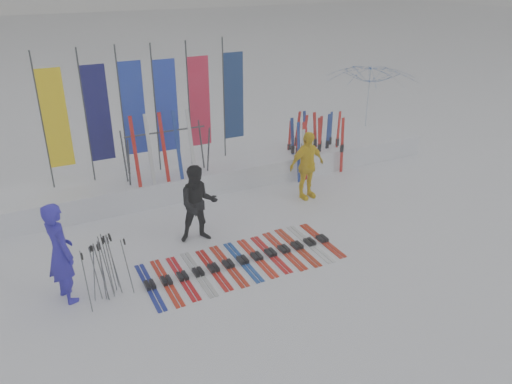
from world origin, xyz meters
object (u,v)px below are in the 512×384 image
ski_row (243,261)px  person_yellow (307,165)px  person_black (198,204)px  ski_rack (166,147)px  person_blue (60,253)px  tent_canopy (369,105)px

ski_row → person_yellow: bearing=36.7°
person_black → ski_rack: ski_rack is taller
ski_row → ski_rack: 3.82m
person_blue → person_black: (2.87, 0.90, -0.09)m
person_yellow → ski_rack: ski_rack is taller
person_blue → ski_row: 3.45m
person_blue → ski_row: bearing=-114.1°
tent_canopy → person_yellow: bearing=-146.5°
person_blue → ski_row: person_blue is taller
person_blue → ski_row: (3.31, -0.34, -0.91)m
person_blue → ski_rack: person_blue is taller
person_yellow → ski_rack: 3.51m
person_yellow → person_black: bearing=-172.2°
person_yellow → tent_canopy: tent_canopy is taller
person_blue → person_black: person_blue is taller
tent_canopy → ski_rack: (-7.14, -1.16, 0.06)m
tent_canopy → ski_row: bearing=-145.1°
person_blue → person_black: bearing=-90.7°
person_yellow → ski_rack: bearing=148.0°
tent_canopy → ski_rack: 7.24m
person_yellow → ski_row: (-2.76, -2.06, -0.84)m
person_black → person_yellow: (3.20, 0.82, 0.02)m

